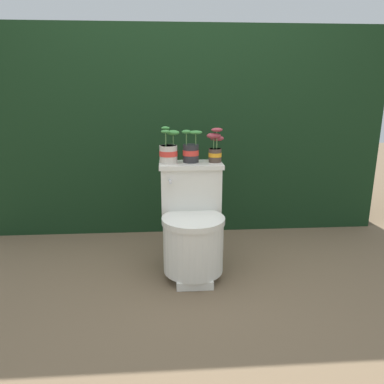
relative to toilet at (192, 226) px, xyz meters
name	(u,v)px	position (x,y,z in m)	size (l,w,h in m)	color
ground_plane	(190,278)	(-0.02, -0.09, -0.33)	(12.00, 12.00, 0.00)	brown
hedge_backdrop	(181,128)	(-0.02, 1.25, 0.51)	(3.33, 0.99, 1.68)	black
toilet	(192,226)	(0.00, 0.00, 0.00)	(0.42, 0.55, 0.72)	silver
potted_plant_left	(169,151)	(-0.15, 0.16, 0.47)	(0.14, 0.12, 0.24)	beige
potted_plant_midleft	(191,151)	(0.00, 0.18, 0.47)	(0.14, 0.11, 0.22)	#262628
potted_plant_middle	(215,148)	(0.17, 0.17, 0.49)	(0.12, 0.10, 0.23)	#47382D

